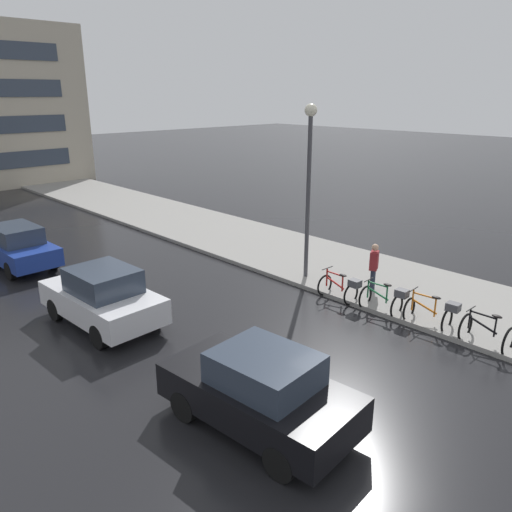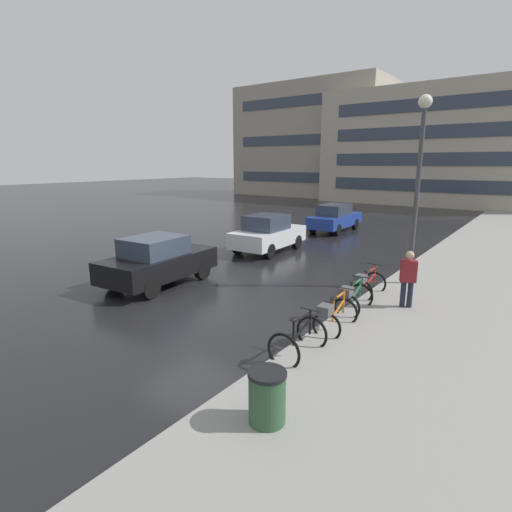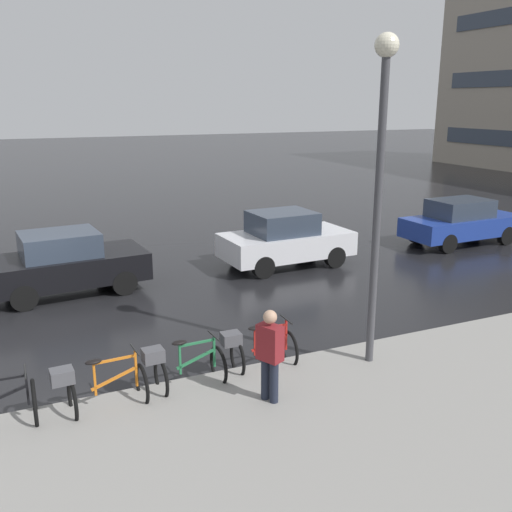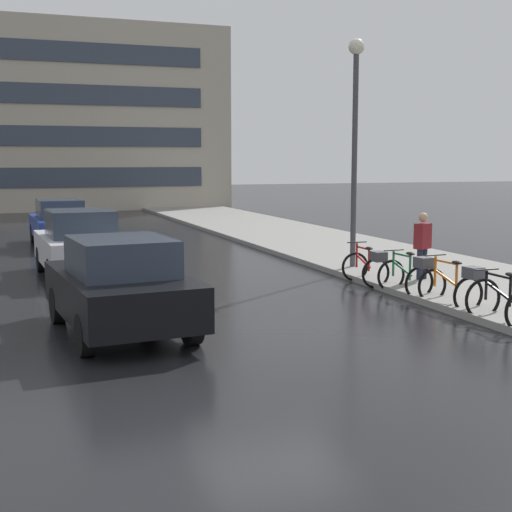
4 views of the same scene
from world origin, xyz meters
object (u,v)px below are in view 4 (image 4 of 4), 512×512
(bicycle_second, at_px, (455,284))
(pedestrian, at_px, (422,244))
(bicycle_nearest, at_px, (502,303))
(bicycle_farthest, at_px, (368,265))
(bicycle_third, at_px, (409,274))
(car_black, at_px, (120,286))
(car_white, at_px, (80,244))
(car_blue, at_px, (60,223))
(streetlamp, at_px, (355,121))

(bicycle_second, bearing_deg, pedestrian, 70.46)
(bicycle_nearest, distance_m, bicycle_farthest, 4.34)
(bicycle_third, height_order, car_black, car_black)
(bicycle_nearest, bearing_deg, car_white, 128.31)
(car_blue, xyz_separation_m, pedestrian, (7.24, -10.74, 0.16))
(car_blue, bearing_deg, car_black, -90.33)
(bicycle_third, relative_size, car_white, 0.35)
(bicycle_second, relative_size, car_white, 0.36)
(bicycle_second, relative_size, bicycle_farthest, 1.05)
(bicycle_nearest, distance_m, streetlamp, 7.24)
(bicycle_second, xyz_separation_m, car_black, (-6.40, 0.25, 0.32))
(bicycle_second, distance_m, car_black, 6.42)
(car_black, distance_m, pedestrian, 7.67)
(bicycle_nearest, relative_size, car_blue, 0.27)
(bicycle_farthest, xyz_separation_m, pedestrian, (1.23, -0.31, 0.47))
(car_black, xyz_separation_m, streetlamp, (6.74, 4.64, 3.05))
(bicycle_third, xyz_separation_m, car_white, (-6.24, 5.10, 0.33))
(bicycle_second, height_order, streetlamp, streetlamp)
(streetlamp, bearing_deg, bicycle_nearest, -93.62)
(bicycle_farthest, relative_size, streetlamp, 0.23)
(bicycle_third, distance_m, car_blue, 13.40)
(bicycle_farthest, bearing_deg, pedestrian, -14.18)
(bicycle_nearest, bearing_deg, pedestrian, 76.36)
(bicycle_nearest, xyz_separation_m, pedestrian, (0.98, 4.03, 0.53))
(bicycle_nearest, bearing_deg, car_black, 164.83)
(bicycle_second, distance_m, bicycle_third, 1.42)
(car_black, distance_m, car_white, 6.27)
(bicycle_farthest, relative_size, car_black, 0.34)
(bicycle_nearest, xyz_separation_m, bicycle_second, (0.07, 1.47, 0.08))
(car_blue, height_order, streetlamp, streetlamp)
(car_black, relative_size, car_blue, 0.94)
(car_black, xyz_separation_m, car_blue, (0.07, 13.05, -0.02))
(bicycle_second, relative_size, pedestrian, 0.86)
(bicycle_nearest, height_order, car_black, car_black)
(car_blue, bearing_deg, bicycle_second, -64.54)
(bicycle_second, height_order, car_blue, car_blue)
(bicycle_third, bearing_deg, bicycle_second, -84.12)
(bicycle_second, relative_size, car_black, 0.36)
(car_white, xyz_separation_m, pedestrian, (7.29, -3.96, 0.13))
(bicycle_third, xyz_separation_m, pedestrian, (1.05, 1.14, 0.46))
(bicycle_nearest, height_order, car_blue, car_blue)
(bicycle_nearest, height_order, car_white, car_white)
(bicycle_farthest, xyz_separation_m, car_black, (-6.08, -2.62, 0.33))
(car_black, bearing_deg, bicycle_third, 10.59)
(car_blue, bearing_deg, pedestrian, -56.02)
(bicycle_nearest, distance_m, car_white, 10.19)
(bicycle_nearest, relative_size, bicycle_third, 0.84)
(car_white, relative_size, pedestrian, 2.35)
(car_black, height_order, streetlamp, streetlamp)
(car_white, bearing_deg, bicycle_nearest, -51.69)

